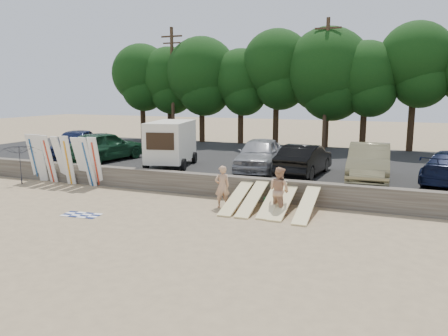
{
  "coord_description": "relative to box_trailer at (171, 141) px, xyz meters",
  "views": [
    {
      "loc": [
        6.96,
        -15.08,
        4.76
      ],
      "look_at": [
        -0.35,
        3.0,
        1.34
      ],
      "focal_mm": 35.0,
      "sensor_mm": 36.0,
      "label": 1
    }
  ],
  "objects": [
    {
      "name": "box_trailer",
      "position": [
        0.0,
        0.0,
        0.0
      ],
      "size": [
        2.86,
        4.2,
        2.47
      ],
      "rotation": [
        0.0,
        0.0,
        0.22
      ],
      "color": "silver",
      "rests_on": "parking_lot"
    },
    {
      "name": "cooler",
      "position": [
        6.62,
        -3.45,
        -1.92
      ],
      "size": [
        0.45,
        0.4,
        0.32
      ],
      "primitive_type": "cube",
      "rotation": [
        0.0,
        0.0,
        -0.3
      ],
      "color": "#289452",
      "rests_on": "ground"
    },
    {
      "name": "surfboard_upright_0",
      "position": [
        -6.58,
        -3.26,
        -0.8
      ],
      "size": [
        0.55,
        0.65,
        2.55
      ],
      "primitive_type": "cube",
      "rotation": [
        0.21,
        0.0,
        0.09
      ],
      "color": "white",
      "rests_on": "ground"
    },
    {
      "name": "parking_lot",
      "position": [
        4.63,
        4.65,
        -1.73
      ],
      "size": [
        44.0,
        14.5,
        0.7
      ],
      "primitive_type": "cube",
      "color": "#282828",
      "rests_on": "ground"
    },
    {
      "name": "seawall",
      "position": [
        4.63,
        -2.85,
        -1.58
      ],
      "size": [
        44.0,
        0.5,
        1.0
      ],
      "primitive_type": "cube",
      "color": "#6B6356",
      "rests_on": "ground"
    },
    {
      "name": "car_1",
      "position": [
        -4.61,
        0.15,
        -0.49
      ],
      "size": [
        2.94,
        5.51,
        1.78
      ],
      "primitive_type": "imported",
      "rotation": [
        0.0,
        0.0,
        2.98
      ],
      "color": "#153A23",
      "rests_on": "parking_lot"
    },
    {
      "name": "utility_poles",
      "position": [
        6.63,
        10.15,
        3.35
      ],
      "size": [
        25.8,
        0.26,
        9.0
      ],
      "color": "#473321",
      "rests_on": "parking_lot"
    },
    {
      "name": "surfboard_low_4",
      "position": [
        8.43,
        -4.54,
        -1.64
      ],
      "size": [
        0.56,
        2.9,
        0.89
      ],
      "primitive_type": "cube",
      "rotation": [
        0.28,
        0.0,
        0.0
      ],
      "color": "#FBE59E",
      "rests_on": "ground"
    },
    {
      "name": "surfboard_upright_4",
      "position": [
        -4.12,
        -3.45,
        -0.8
      ],
      "size": [
        0.54,
        0.56,
        2.57
      ],
      "primitive_type": "cube",
      "rotation": [
        0.18,
        0.0,
        0.07
      ],
      "color": "white",
      "rests_on": "ground"
    },
    {
      "name": "surfboard_low_0",
      "position": [
        5.5,
        -4.47,
        -1.65
      ],
      "size": [
        0.56,
        2.91,
        0.87
      ],
      "primitive_type": "cube",
      "rotation": [
        0.27,
        0.0,
        0.0
      ],
      "color": "#FBE59E",
      "rests_on": "ground"
    },
    {
      "name": "car_0",
      "position": [
        -7.09,
        0.61,
        -0.5
      ],
      "size": [
        3.95,
        5.57,
        1.76
      ],
      "primitive_type": "imported",
      "rotation": [
        0.0,
        0.0,
        0.4
      ],
      "color": "#111A3E",
      "rests_on": "parking_lot"
    },
    {
      "name": "beach_towel",
      "position": [
        0.24,
        -7.73,
        -2.08
      ],
      "size": [
        1.63,
        1.63,
        0.0
      ],
      "primitive_type": "plane",
      "rotation": [
        0.0,
        0.0,
        0.09
      ],
      "color": "white",
      "rests_on": "ground"
    },
    {
      "name": "car_4",
      "position": [
        10.35,
        0.03,
        -0.54
      ],
      "size": [
        2.01,
        5.19,
        1.69
      ],
      "primitive_type": "imported",
      "rotation": [
        0.0,
        0.0,
        0.04
      ],
      "color": "#807751",
      "rests_on": "parking_lot"
    },
    {
      "name": "surfboard_upright_1",
      "position": [
        -6.08,
        -3.34,
        -0.8
      ],
      "size": [
        0.57,
        0.63,
        2.56
      ],
      "primitive_type": "cube",
      "rotation": [
        0.2,
        0.0,
        0.13
      ],
      "color": "white",
      "rests_on": "ground"
    },
    {
      "name": "car_2",
      "position": [
        4.88,
        0.6,
        -0.53
      ],
      "size": [
        2.52,
        5.16,
        1.69
      ],
      "primitive_type": "imported",
      "rotation": [
        0.0,
        0.0,
        0.11
      ],
      "color": "#97989C",
      "rests_on": "parking_lot"
    },
    {
      "name": "surfboard_low_1",
      "position": [
        6.21,
        -4.48,
        -1.61
      ],
      "size": [
        0.56,
        2.89,
        0.94
      ],
      "primitive_type": "cube",
      "rotation": [
        0.3,
        0.0,
        0.0
      ],
      "color": "#FBE59E",
      "rests_on": "ground"
    },
    {
      "name": "ground",
      "position": [
        4.63,
        -5.85,
        -2.08
      ],
      "size": [
        120.0,
        120.0,
        0.0
      ],
      "primitive_type": "plane",
      "color": "tan",
      "rests_on": "ground"
    },
    {
      "name": "beachgoer_a",
      "position": [
        4.9,
        -4.56,
        -1.2
      ],
      "size": [
        0.76,
        0.73,
        1.76
      ],
      "primitive_type": "imported",
      "rotation": [
        0.0,
        0.0,
        3.83
      ],
      "color": "tan",
      "rests_on": "ground"
    },
    {
      "name": "beachgoer_b",
      "position": [
        7.34,
        -4.6,
        -1.15
      ],
      "size": [
        1.13,
        1.04,
        1.87
      ],
      "primitive_type": "imported",
      "rotation": [
        0.0,
        0.0,
        2.68
      ],
      "color": "tan",
      "rests_on": "ground"
    },
    {
      "name": "gear_bag",
      "position": [
        7.08,
        -3.81,
        -1.97
      ],
      "size": [
        0.33,
        0.29,
        0.22
      ],
      "primitive_type": "cube",
      "rotation": [
        0.0,
        0.0,
        -0.15
      ],
      "color": "#CB5B17",
      "rests_on": "ground"
    },
    {
      "name": "treeline",
      "position": [
        3.91,
        11.63,
        4.24
      ],
      "size": [
        32.57,
        6.2,
        8.71
      ],
      "color": "#382616",
      "rests_on": "parking_lot"
    },
    {
      "name": "surfboard_upright_5",
      "position": [
        -3.49,
        -3.23,
        -0.83
      ],
      "size": [
        0.51,
        0.83,
        2.5
      ],
      "primitive_type": "cube",
      "rotation": [
        0.3,
        0.0,
        -0.02
      ],
      "color": "white",
      "rests_on": "ground"
    },
    {
      "name": "beach_umbrella",
      "position": [
        -6.55,
        -4.3,
        -1.03
      ],
      "size": [
        3.28,
        3.28,
        2.11
      ],
      "primitive_type": "imported",
      "rotation": [
        0.0,
        0.0,
        5.47
      ],
      "color": "#212229",
      "rests_on": "ground"
    },
    {
      "name": "surfboard_upright_6",
      "position": [
        -2.86,
        -3.46,
        -0.81
      ],
      "size": [
        0.6,
        0.72,
        2.55
      ],
      "primitive_type": "cube",
      "rotation": [
        0.23,
        0.0,
        -0.16
      ],
      "color": "white",
      "rests_on": "ground"
    },
    {
      "name": "car_3",
      "position": [
        7.33,
        0.12,
        -0.61
      ],
      "size": [
        2.03,
        4.79,
        1.54
      ],
      "primitive_type": "imported",
      "rotation": [
        0.0,
        0.0,
        3.05
      ],
      "color": "black",
      "rests_on": "parking_lot"
    },
    {
      "name": "surfboard_low_2",
      "position": [
        7.02,
        -4.34,
        -1.58
      ],
      "size": [
        0.56,
        2.87,
        1.01
      ],
      "primitive_type": "cube",
      "rotation": [
        0.32,
        0.0,
        0.0
      ],
      "color": "#FBE59E",
      "rests_on": "ground"
    },
    {
      "name": "surfboard_upright_3",
      "position": [
        -4.73,
        -3.3,
        -0.82
      ],
      "size": [
        0.58,
        0.83,
        2.51
      ],
      "primitive_type": "cube",
      "rotation": [
        0.28,
        0.0,
        -0.11
      ],
      "color": "white",
      "rests_on": "ground"
    },
    {
      "name": "surfboard_upright_2",
      "position": [
        -5.38,
        -3.44,
        -0.81
      ],
      "size": [
        0.53,
        0.65,
        2.55
      ],
      "primitive_type": "cube",
      "rotation": [
        0.22,
        0.0,
        -0.05
      ],
      "color": "white",
      "rests_on": "ground"
    },
    {
      "name": "surfboard_low_3",
      "position": [
        7.47,
        -4.38,
        -1.65
      ],
      "size": [
        0.56,
        2.91,
        0.86
      ],
      "primitive_type": "cube",
      "rotation": [
        0.27,
        0.0,
        0.0
      ],
      "color": "#FBE59E",
      "rests_on": "ground"
    },
    {
      "name": "surfboard_upright_7",
      "position": [
        -2.5,
        -3.29,
        -0.81
      ],
      "size": [
        0.55,
        0.65,
        2.55
      ],
      "primitive_type": "cube",
      "rotation": [
        0.21,
        0.0,
        0.08
      ],
      "color": "white",
      "rests_on": "ground"
    }
  ]
}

